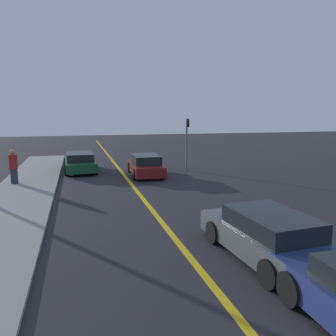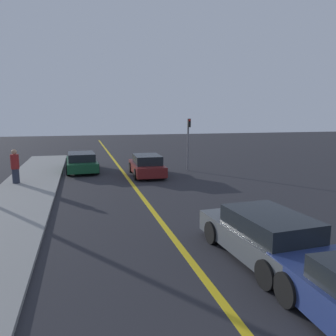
{
  "view_description": "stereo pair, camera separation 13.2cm",
  "coord_description": "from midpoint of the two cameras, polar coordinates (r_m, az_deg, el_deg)",
  "views": [
    {
      "loc": [
        -2.73,
        -0.62,
        3.7
      ],
      "look_at": [
        0.64,
        11.47,
        1.65
      ],
      "focal_mm": 35.0,
      "sensor_mm": 36.0,
      "label": 1
    },
    {
      "loc": [
        -2.6,
        -0.65,
        3.7
      ],
      "look_at": [
        0.64,
        11.47,
        1.65
      ],
      "focal_mm": 35.0,
      "sensor_mm": 36.0,
      "label": 2
    }
  ],
  "objects": [
    {
      "name": "car_far_distant",
      "position": [
        20.05,
        -4.13,
        0.43
      ],
      "size": [
        1.97,
        4.22,
        1.29
      ],
      "rotation": [
        0.0,
        0.0,
        -0.03
      ],
      "color": "maroon",
      "rests_on": "ground_plane"
    },
    {
      "name": "pedestrian_mid_group",
      "position": [
        18.94,
        -25.49,
        0.21
      ],
      "size": [
        0.42,
        0.42,
        1.8
      ],
      "color": "#282D3D",
      "rests_on": "sidewalk_left"
    },
    {
      "name": "car_ahead_center",
      "position": [
        8.95,
        16.45,
        -11.29
      ],
      "size": [
        2.06,
        4.38,
        1.27
      ],
      "rotation": [
        0.0,
        0.0,
        0.06
      ],
      "color": "#4C5156",
      "rests_on": "ground_plane"
    },
    {
      "name": "car_parked_left_lot",
      "position": [
        22.25,
        -15.25,
        0.99
      ],
      "size": [
        2.13,
        4.59,
        1.25
      ],
      "rotation": [
        0.0,
        0.0,
        0.04
      ],
      "color": "#144728",
      "rests_on": "ground_plane"
    },
    {
      "name": "traffic_light",
      "position": [
        21.58,
        3.13,
        5.16
      ],
      "size": [
        0.18,
        0.4,
        3.44
      ],
      "color": "slate",
      "rests_on": "ground_plane"
    },
    {
      "name": "sidewalk_left",
      "position": [
        16.11,
        -24.58,
        -4.63
      ],
      "size": [
        2.9,
        29.67,
        0.12
      ],
      "color": "gray",
      "rests_on": "ground_plane"
    },
    {
      "name": "road_center_line",
      "position": [
        19.19,
        -7.32,
        -1.9
      ],
      "size": [
        0.2,
        60.0,
        0.01
      ],
      "color": "gold",
      "rests_on": "ground_plane"
    }
  ]
}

